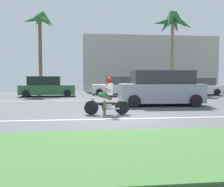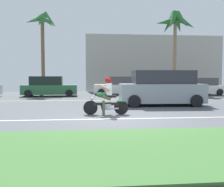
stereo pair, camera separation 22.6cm
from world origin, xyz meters
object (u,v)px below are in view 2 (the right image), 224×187
object	(u,v)px
motorcyclist	(106,99)
palm_tree_2	(43,26)
parked_car_3	(199,87)
suv_nearby	(162,88)
palm_tree_1	(175,25)
parked_car_1	(49,87)
parked_car_2	(120,86)

from	to	relation	value
motorcyclist	palm_tree_2	size ratio (longest dim) A/B	0.25
parked_car_3	palm_tree_2	world-z (taller)	palm_tree_2
suv_nearby	palm_tree_1	xyz separation A→B (m)	(4.35, 10.35, 5.53)
motorcyclist	palm_tree_2	xyz separation A→B (m)	(-4.74, 13.97, 5.54)
suv_nearby	parked_car_1	distance (m)	10.23
parked_car_3	parked_car_1	bearing A→B (deg)	179.99
palm_tree_1	palm_tree_2	distance (m)	12.39
parked_car_2	palm_tree_2	distance (m)	9.06
parked_car_2	palm_tree_2	xyz separation A→B (m)	(-6.91, 2.12, 5.46)
parked_car_1	parked_car_3	xyz separation A→B (m)	(12.51, -0.00, -0.05)
motorcyclist	palm_tree_1	world-z (taller)	palm_tree_1
palm_tree_2	parked_car_2	bearing A→B (deg)	-17.09
suv_nearby	parked_car_1	xyz separation A→B (m)	(-7.08, 7.38, -0.18)
suv_nearby	parked_car_2	bearing A→B (deg)	97.40
parked_car_2	palm_tree_1	world-z (taller)	palm_tree_1
suv_nearby	palm_tree_1	world-z (taller)	palm_tree_1
motorcyclist	suv_nearby	world-z (taller)	suv_nearby
palm_tree_1	suv_nearby	bearing A→B (deg)	-112.82
palm_tree_1	parked_car_2	bearing A→B (deg)	-162.33
suv_nearby	palm_tree_2	world-z (taller)	palm_tree_2
parked_car_3	palm_tree_2	xyz separation A→B (m)	(-13.46, 3.35, 5.50)
suv_nearby	palm_tree_2	bearing A→B (deg)	126.80
parked_car_1	parked_car_2	xyz separation A→B (m)	(5.96, 1.22, -0.01)
parked_car_1	palm_tree_1	size ratio (longest dim) A/B	0.57
parked_car_1	motorcyclist	bearing A→B (deg)	-70.31
suv_nearby	parked_car_1	world-z (taller)	suv_nearby
motorcyclist	suv_nearby	size ratio (longest dim) A/B	0.39
suv_nearby	parked_car_3	distance (m)	9.16
parked_car_1	parked_car_2	distance (m)	6.09
motorcyclist	parked_car_2	size ratio (longest dim) A/B	0.41
motorcyclist	parked_car_1	distance (m)	11.28
parked_car_1	palm_tree_2	xyz separation A→B (m)	(-0.94, 3.35, 5.45)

